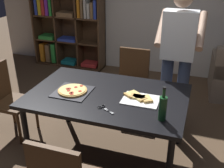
# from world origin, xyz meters

# --- Properties ---
(ground_plane) EXTENTS (12.00, 12.00, 0.00)m
(ground_plane) POSITION_xyz_m (0.00, 0.00, 0.00)
(ground_plane) COLOR brown
(dining_table) EXTENTS (1.62, 1.05, 0.75)m
(dining_table) POSITION_xyz_m (0.00, 0.00, 0.68)
(dining_table) COLOR black
(dining_table) RESTS_ON ground_plane
(chair_far_side) EXTENTS (0.42, 0.42, 0.90)m
(chair_far_side) POSITION_xyz_m (0.00, 1.01, 0.51)
(chair_far_side) COLOR #472D19
(chair_far_side) RESTS_ON ground_plane
(chair_left_end) EXTENTS (0.42, 0.42, 0.90)m
(chair_left_end) POSITION_xyz_m (-1.30, 0.00, 0.51)
(chair_left_end) COLOR #472D19
(chair_left_end) RESTS_ON ground_plane
(bookshelf) EXTENTS (1.40, 0.35, 1.95)m
(bookshelf) POSITION_xyz_m (-1.66, 2.38, 1.02)
(bookshelf) COLOR #513823
(bookshelf) RESTS_ON ground_plane
(person_serving_pizza) EXTENTS (0.55, 0.54, 1.75)m
(person_serving_pizza) POSITION_xyz_m (0.60, 0.79, 1.00)
(person_serving_pizza) COLOR #38476B
(person_serving_pizza) RESTS_ON ground_plane
(pepperoni_pizza_on_tray) EXTENTS (0.37, 0.37, 0.04)m
(pepperoni_pizza_on_tray) POSITION_xyz_m (-0.36, -0.07, 0.77)
(pepperoni_pizza_on_tray) COLOR #2D2D33
(pepperoni_pizza_on_tray) RESTS_ON dining_table
(pizza_slices_on_towel) EXTENTS (0.37, 0.30, 0.03)m
(pizza_slices_on_towel) POSITION_xyz_m (0.34, -0.00, 0.76)
(pizza_slices_on_towel) COLOR white
(pizza_slices_on_towel) RESTS_ON dining_table
(wine_bottle) EXTENTS (0.07, 0.07, 0.32)m
(wine_bottle) POSITION_xyz_m (0.61, -0.30, 0.87)
(wine_bottle) COLOR #194723
(wine_bottle) RESTS_ON dining_table
(kitchen_scissors) EXTENTS (0.19, 0.14, 0.01)m
(kitchen_scissors) POSITION_xyz_m (0.07, -0.29, 0.76)
(kitchen_scissors) COLOR silver
(kitchen_scissors) RESTS_ON dining_table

